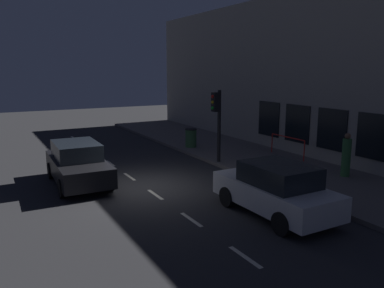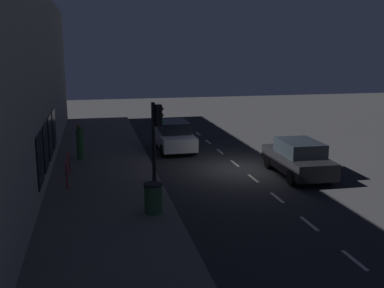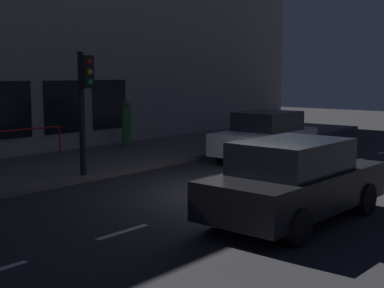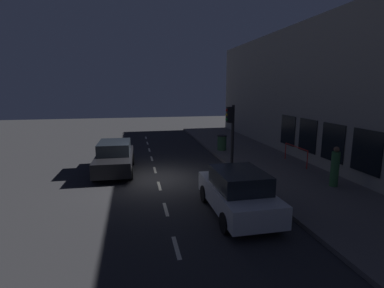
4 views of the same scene
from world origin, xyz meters
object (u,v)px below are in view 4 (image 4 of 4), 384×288
at_px(parked_car_0, 115,157).
at_px(pedestrian_0, 335,168).
at_px(trash_bin, 222,143).
at_px(traffic_light, 231,125).
at_px(parked_car_1, 238,192).

distance_m(parked_car_0, pedestrian_0, 10.34).
xyz_separation_m(parked_car_0, pedestrian_0, (9.30, -4.51, 0.16)).
height_order(pedestrian_0, trash_bin, pedestrian_0).
relative_size(traffic_light, parked_car_0, 0.74).
height_order(parked_car_0, trash_bin, parked_car_0).
bearing_deg(trash_bin, parked_car_1, -104.03).
distance_m(traffic_light, parked_car_0, 6.36).
xyz_separation_m(pedestrian_0, trash_bin, (-2.50, 8.05, -0.30)).
bearing_deg(parked_car_0, parked_car_1, 127.48).
relative_size(pedestrian_0, trash_bin, 1.72).
xyz_separation_m(parked_car_0, trash_bin, (6.80, 3.53, -0.14)).
bearing_deg(traffic_light, trash_bin, 80.05).
height_order(traffic_light, pedestrian_0, traffic_light).
bearing_deg(pedestrian_0, traffic_light, 6.80).
relative_size(traffic_light, pedestrian_0, 1.88).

